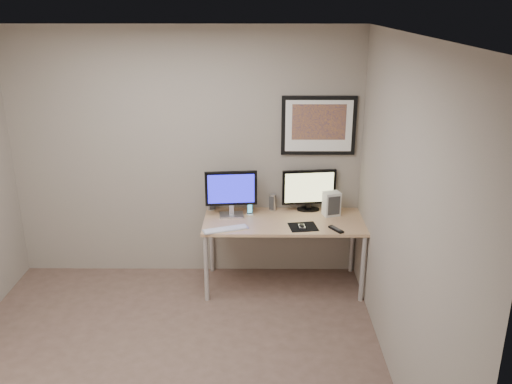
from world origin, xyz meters
TOP-DOWN VIEW (x-y plane):
  - floor at (0.00, 0.00)m, footprint 3.60×3.60m
  - room at (0.00, 0.45)m, footprint 3.60×3.60m
  - desk at (1.00, 1.35)m, footprint 1.60×0.70m
  - framed_art at (1.35, 1.68)m, footprint 0.75×0.04m
  - monitor_large at (0.47, 1.46)m, footprint 0.52×0.19m
  - monitor_tv at (1.27, 1.62)m, footprint 0.56×0.16m
  - speaker_left at (0.25, 1.64)m, footprint 0.10×0.10m
  - speaker_right at (0.90, 1.63)m, footprint 0.09×0.09m
  - phone_dock at (0.66, 1.49)m, footprint 0.07×0.07m
  - keyboard at (0.43, 1.11)m, footprint 0.45×0.26m
  - mousepad at (1.18, 1.18)m, footprint 0.30×0.27m
  - mouse at (1.17, 1.16)m, footprint 0.06×0.10m
  - remote at (1.49, 1.10)m, footprint 0.14×0.18m
  - fan_unit at (1.49, 1.49)m, footprint 0.19×0.16m

SIDE VIEW (x-z plane):
  - floor at x=0.00m, z-range 0.00..0.00m
  - desk at x=1.00m, z-range 0.30..1.03m
  - mousepad at x=1.18m, z-range 0.73..0.73m
  - keyboard at x=0.43m, z-range 0.73..0.75m
  - remote at x=1.49m, z-range 0.73..0.75m
  - mouse at x=1.17m, z-range 0.73..0.77m
  - phone_dock at x=0.66m, z-range 0.73..0.86m
  - speaker_right at x=0.90m, z-range 0.73..0.90m
  - speaker_left at x=0.25m, z-range 0.73..0.93m
  - fan_unit at x=1.49m, z-range 0.73..0.98m
  - monitor_tv at x=1.27m, z-range 0.74..1.18m
  - monitor_large at x=0.47m, z-range 0.76..1.23m
  - framed_art at x=1.35m, z-range 1.32..1.92m
  - room at x=0.00m, z-range -0.16..3.44m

